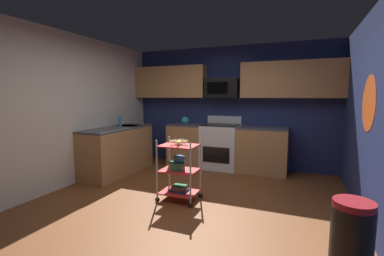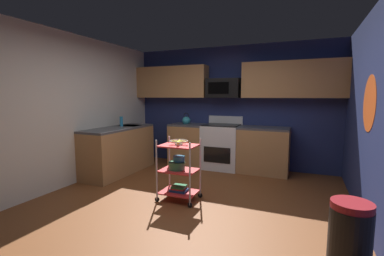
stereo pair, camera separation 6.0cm
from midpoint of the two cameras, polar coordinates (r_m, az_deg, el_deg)
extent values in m
cube|color=brown|center=(3.94, -1.80, -16.47)|extent=(4.40, 4.80, 0.04)
cube|color=navy|center=(5.92, 7.78, 4.50)|extent=(4.52, 0.06, 2.60)
cube|color=silver|center=(4.97, -26.13, 3.41)|extent=(0.06, 4.80, 2.60)
cube|color=navy|center=(3.39, 35.00, 1.58)|extent=(0.06, 4.80, 2.60)
cylinder|color=#E5591E|center=(3.84, 33.16, 4.42)|extent=(0.00, 0.68, 0.68)
cube|color=#B27F4C|center=(5.70, 6.81, -4.28)|extent=(2.51, 0.60, 0.88)
cube|color=#4C4C51|center=(5.63, 6.88, 0.31)|extent=(2.51, 0.60, 0.04)
cube|color=#B27F4C|center=(5.56, -15.83, -4.80)|extent=(0.60, 1.65, 0.88)
cube|color=#4C4C51|center=(5.48, -15.99, -0.09)|extent=(0.60, 1.65, 0.04)
cube|color=#B7BABC|center=(5.79, -13.67, -0.26)|extent=(0.44, 0.36, 0.16)
cube|color=white|center=(5.73, 5.79, -4.02)|extent=(0.76, 0.64, 0.92)
cube|color=black|center=(5.45, 4.80, -5.76)|extent=(0.56, 0.01, 0.32)
cube|color=white|center=(5.93, 6.65, 1.71)|extent=(0.76, 0.06, 0.18)
cube|color=black|center=(5.66, 5.85, 0.66)|extent=(0.72, 0.60, 0.02)
cube|color=#B27F4C|center=(6.22, -4.93, 9.72)|extent=(1.69, 0.33, 0.70)
cube|color=#B27F4C|center=(5.55, 20.11, 9.67)|extent=(1.91, 0.33, 0.70)
cube|color=black|center=(5.73, 6.25, 8.44)|extent=(0.70, 0.38, 0.40)
cube|color=black|center=(5.57, 5.10, 8.51)|extent=(0.44, 0.01, 0.24)
cylinder|color=silver|center=(3.93, -7.95, -8.93)|extent=(0.02, 0.02, 0.88)
cylinder|color=black|center=(4.07, -7.84, -14.90)|extent=(0.07, 0.02, 0.07)
cylinder|color=silver|center=(3.70, -0.81, -9.85)|extent=(0.02, 0.02, 0.88)
cylinder|color=black|center=(3.85, -0.80, -16.13)|extent=(0.07, 0.02, 0.07)
cylinder|color=silver|center=(4.26, -5.26, -7.62)|extent=(0.02, 0.02, 0.88)
cylinder|color=black|center=(4.39, -5.20, -13.19)|extent=(0.07, 0.02, 0.07)
cylinder|color=silver|center=(4.05, 1.40, -8.36)|extent=(0.02, 0.02, 0.88)
cylinder|color=black|center=(4.19, 1.38, -14.17)|extent=(0.07, 0.02, 0.07)
cube|color=red|center=(4.09, -3.17, -13.47)|extent=(0.53, 0.40, 0.02)
cube|color=red|center=(3.98, -3.20, -9.01)|extent=(0.53, 0.40, 0.02)
cube|color=red|center=(3.90, -3.23, -3.77)|extent=(0.53, 0.40, 0.02)
torus|color=silver|center=(3.89, -3.24, -2.77)|extent=(0.27, 0.27, 0.01)
cylinder|color=silver|center=(3.89, -3.24, -3.50)|extent=(0.12, 0.12, 0.02)
ellipsoid|color=yellow|center=(3.88, -2.51, -3.01)|extent=(0.17, 0.09, 0.04)
ellipsoid|color=yellow|center=(3.94, -3.14, -2.87)|extent=(0.09, 0.17, 0.04)
ellipsoid|color=yellow|center=(3.90, -3.97, -2.98)|extent=(0.17, 0.09, 0.04)
ellipsoid|color=yellow|center=(3.84, -3.35, -3.12)|extent=(0.09, 0.17, 0.04)
cylinder|color=#387F4C|center=(3.98, -3.66, -8.08)|extent=(0.24, 0.24, 0.11)
torus|color=#387F4C|center=(3.97, -3.67, -7.33)|extent=(0.25, 0.25, 0.01)
cylinder|color=#338CBF|center=(3.98, -3.21, -6.61)|extent=(0.17, 0.17, 0.08)
torus|color=#338CBF|center=(3.97, -3.22, -6.08)|extent=(0.18, 0.18, 0.01)
cube|color=#1E4C8C|center=(4.08, -3.17, -13.10)|extent=(0.25, 0.18, 0.04)
cube|color=#B22626|center=(4.07, -3.17, -12.71)|extent=(0.21, 0.20, 0.02)
cube|color=#26723F|center=(4.06, -3.17, -12.37)|extent=(0.21, 0.19, 0.03)
sphere|color=teal|center=(5.94, -1.79, 1.59)|extent=(0.18, 0.18, 0.18)
sphere|color=black|center=(5.93, -1.80, 2.42)|extent=(0.03, 0.03, 0.03)
cone|color=teal|center=(5.90, -1.08, 1.73)|extent=(0.09, 0.04, 0.06)
torus|color=black|center=(5.93, -1.80, 2.66)|extent=(0.12, 0.01, 0.12)
cylinder|color=#2D8CBF|center=(5.62, -15.39, 1.33)|extent=(0.06, 0.06, 0.20)
cylinder|color=black|center=(2.82, 30.32, -20.16)|extent=(0.34, 0.34, 0.60)
cylinder|color=maroon|center=(2.70, 30.76, -13.86)|extent=(0.33, 0.33, 0.06)
camera|label=1|loc=(0.03, -90.42, -0.05)|focal=24.98mm
camera|label=2|loc=(0.03, 89.58, 0.05)|focal=24.98mm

